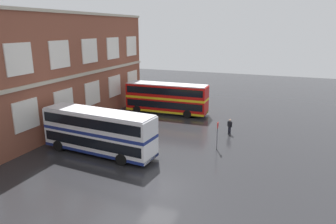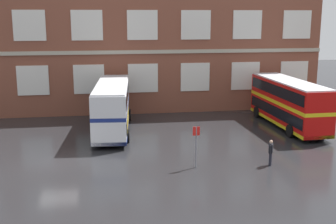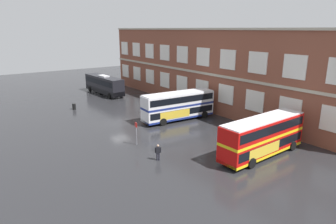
{
  "view_description": "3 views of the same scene",
  "coord_description": "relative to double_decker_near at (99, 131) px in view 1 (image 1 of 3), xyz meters",
  "views": [
    {
      "loc": [
        -18.49,
        -8.0,
        11.3
      ],
      "look_at": [
        9.14,
        2.82,
        3.12
      ],
      "focal_mm": 32.87,
      "sensor_mm": 36.0,
      "label": 1
    },
    {
      "loc": [
        2.99,
        -28.33,
        9.49
      ],
      "look_at": [
        7.83,
        2.73,
        2.58
      ],
      "focal_mm": 46.89,
      "sensor_mm": 36.0,
      "label": 2
    },
    {
      "loc": [
        36.54,
        -17.97,
        12.88
      ],
      "look_at": [
        6.05,
        4.16,
        2.22
      ],
      "focal_mm": 31.55,
      "sensor_mm": 36.0,
      "label": 3
    }
  ],
  "objects": [
    {
      "name": "bus_stand_flag",
      "position": [
        4.93,
        -9.89,
        -0.51
      ],
      "size": [
        0.44,
        0.1,
        2.7
      ],
      "color": "slate",
      "rests_on": "ground"
    },
    {
      "name": "double_decker_near",
      "position": [
        0.0,
        0.0,
        0.0
      ],
      "size": [
        3.56,
        11.18,
        4.07
      ],
      "color": "silver",
      "rests_on": "ground"
    },
    {
      "name": "ground_plane",
      "position": [
        -3.91,
        -5.57,
        -2.15
      ],
      "size": [
        120.0,
        120.0,
        0.0
      ],
      "primitive_type": "plane",
      "color": "#232326"
    },
    {
      "name": "waiting_passenger",
      "position": [
        9.79,
        -10.21,
        -1.22
      ],
      "size": [
        0.4,
        0.6,
        1.7
      ],
      "color": "black",
      "rests_on": "ground"
    },
    {
      "name": "double_decker_middle",
      "position": [
        15.14,
        -0.68,
        0.0
      ],
      "size": [
        3.06,
        11.06,
        4.07
      ],
      "color": "red",
      "rests_on": "ground"
    }
  ]
}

